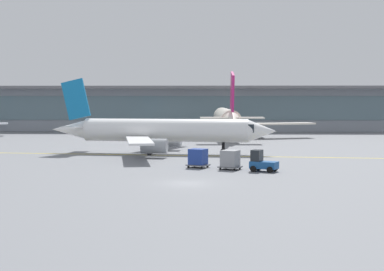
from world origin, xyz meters
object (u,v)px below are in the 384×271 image
object	(u,v)px
cargo_dolly_lead	(230,159)
cargo_dolly_trailing	(198,157)
baggage_tug	(262,162)
taxiing_regional_jet	(163,131)
gate_airplane_1	(226,119)

from	to	relation	value
cargo_dolly_lead	cargo_dolly_trailing	xyz separation A→B (m)	(-3.24, 1.54, 0.00)
baggage_tug	taxiing_regional_jet	bearing A→B (deg)	146.75
cargo_dolly_lead	taxiing_regional_jet	bearing A→B (deg)	141.02
cargo_dolly_lead	gate_airplane_1	bearing A→B (deg)	114.19
gate_airplane_1	baggage_tug	size ratio (longest dim) A/B	11.53
cargo_dolly_lead	cargo_dolly_trailing	bearing A→B (deg)	180.00
taxiing_regional_jet	cargo_dolly_lead	size ratio (longest dim) A/B	11.35
taxiing_regional_jet	cargo_dolly_trailing	distance (m)	15.97
gate_airplane_1	baggage_tug	world-z (taller)	gate_airplane_1
taxiing_regional_jet	baggage_tug	distance (m)	21.31
baggage_tug	cargo_dolly_trailing	distance (m)	6.95
gate_airplane_1	cargo_dolly_trailing	size ratio (longest dim) A/B	13.15
cargo_dolly_lead	cargo_dolly_trailing	world-z (taller)	same
gate_airplane_1	cargo_dolly_trailing	xyz separation A→B (m)	(-4.30, -45.72, -2.33)
baggage_tug	cargo_dolly_lead	bearing A→B (deg)	180.00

